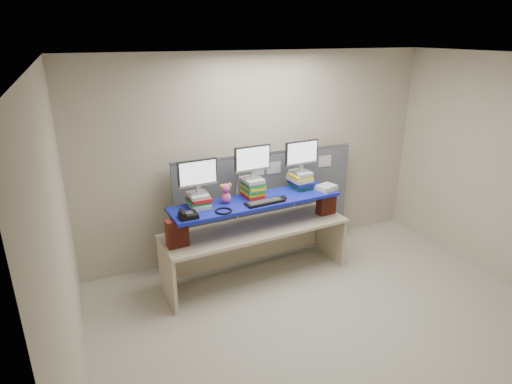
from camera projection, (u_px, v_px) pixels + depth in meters
name	position (u px, v px, depth m)	size (l,w,h in m)	color
room	(341.00, 208.00, 4.17)	(5.00, 4.00, 2.80)	#BDB19B
cubicle_partition	(266.00, 205.00, 5.92)	(2.60, 0.06, 1.53)	#494D56
desk	(256.00, 237.00, 5.41)	(2.41, 0.86, 0.72)	#C6B697
brick_pier_left	(177.00, 233.00, 4.82)	(0.24, 0.13, 0.33)	maroon
brick_pier_right	(326.00, 202.00, 5.70)	(0.24, 0.13, 0.33)	maroon
blue_board	(256.00, 201.00, 5.24)	(2.14, 0.53, 0.04)	#110B95
book_stack_left	(199.00, 200.00, 5.01)	(0.27, 0.31, 0.16)	#BAB7B2
book_stack_center	(253.00, 187.00, 5.30)	(0.27, 0.31, 0.24)	red
book_stack_right	(300.00, 180.00, 5.60)	(0.28, 0.34, 0.22)	#22803E
monitor_left	(198.00, 175.00, 4.90)	(0.47, 0.15, 0.41)	#A8A9AE
monitor_center	(253.00, 160.00, 5.17)	(0.47, 0.15, 0.41)	#A8A9AE
monitor_right	(302.00, 154.00, 5.47)	(0.47, 0.15, 0.41)	#A8A9AE
keyboard	(265.00, 202.00, 5.12)	(0.50, 0.21, 0.03)	black
mouse	(284.00, 197.00, 5.26)	(0.06, 0.12, 0.04)	black
desk_phone	(188.00, 215.00, 4.71)	(0.20, 0.18, 0.08)	black
headset	(223.00, 211.00, 4.87)	(0.20, 0.20, 0.02)	black
plush_toy	(226.00, 193.00, 5.09)	(0.14, 0.11, 0.25)	#DB5395
binder_stack	(327.00, 188.00, 5.55)	(0.30, 0.27, 0.06)	beige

